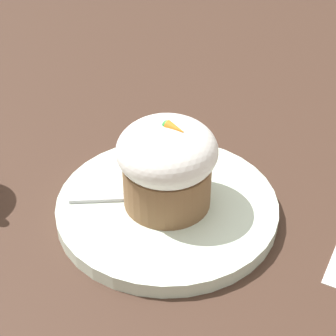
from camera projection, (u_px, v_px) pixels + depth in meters
The scene contains 4 objects.
ground_plane at pixel (167, 213), 0.58m from camera, with size 4.00×4.00×0.00m, color #3D281E.
dessert_plate at pixel (167, 207), 0.58m from camera, with size 0.23×0.23×0.02m.
carrot_cake at pixel (168, 163), 0.54m from camera, with size 0.10×0.10×0.10m.
spoon at pixel (137, 196), 0.57m from camera, with size 0.09×0.08×0.01m.
Camera 1 is at (0.26, -0.35, 0.39)m, focal length 60.00 mm.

